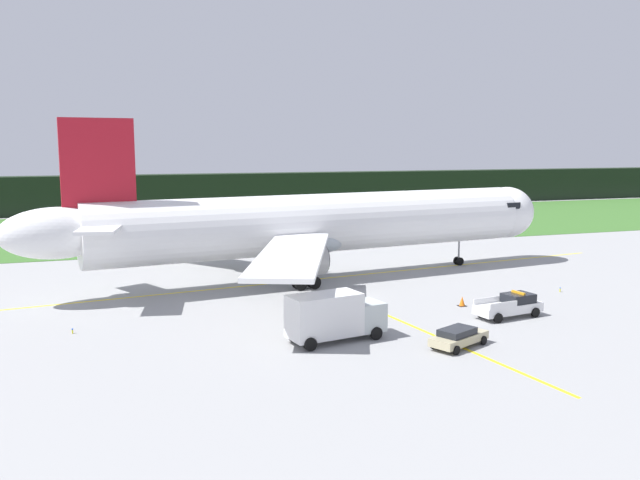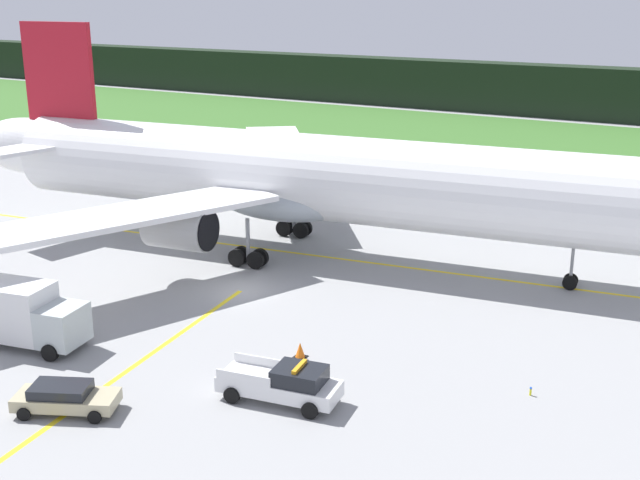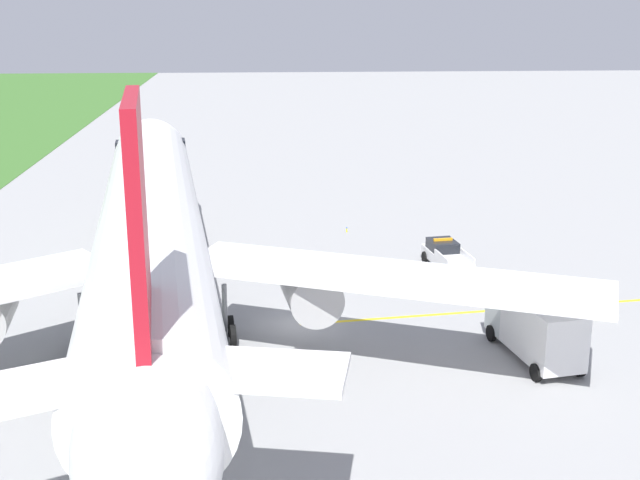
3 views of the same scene
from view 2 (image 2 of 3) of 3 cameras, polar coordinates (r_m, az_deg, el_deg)
The scene contains 11 objects.
ground at distance 50.26m, azimuth -5.65°, elevation -3.58°, with size 320.00×320.00×0.00m, color gray.
grass_verge at distance 96.18m, azimuth 12.65°, elevation 6.17°, with size 320.00×48.90×0.04m, color #386628.
distant_tree_line at distance 123.81m, azimuth 16.94°, elevation 9.96°, with size 288.00×5.10×7.37m, color black.
taxiway_centerline_main at distance 56.54m, azimuth -0.37°, elevation -1.10°, with size 72.40×0.30×0.01m, color yellow.
taxiway_centerline_spur at distance 40.08m, azimuth -14.54°, elevation -9.71°, with size 26.35×0.30×0.01m, color yellow.
airliner at distance 55.26m, azimuth -0.86°, elevation 4.37°, with size 56.15×44.03×15.53m.
ops_pickup_truck at distance 36.86m, azimuth -2.58°, elevation -10.05°, with size 5.77×2.84×1.94m.
catering_truck at distance 44.88m, azimuth -20.50°, elevation -4.82°, with size 7.17×3.71×3.51m.
staff_car at distance 37.79m, azimuth -17.53°, elevation -10.51°, with size 4.80×3.48×1.30m.
apron_cone at distance 41.16m, azimuth -1.41°, elevation -7.76°, with size 0.65×0.65×0.81m.
taxiway_edge_light_east at distance 38.85m, azimuth 14.62°, elevation -10.24°, with size 0.12×0.12×0.43m.
Camera 2 is at (27.43, -38.18, 17.79)m, focal length 45.41 mm.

